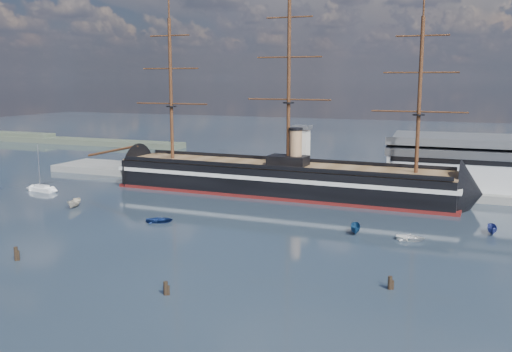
% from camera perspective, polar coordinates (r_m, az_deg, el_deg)
% --- Properties ---
extents(ground, '(600.00, 600.00, 0.00)m').
position_cam_1_polar(ground, '(131.34, -1.05, -3.40)').
color(ground, '#202731').
rests_on(ground, ground).
extents(quay, '(180.00, 18.00, 2.00)m').
position_cam_1_polar(quay, '(161.69, 7.18, -0.98)').
color(quay, slate).
rests_on(quay, ground).
extents(quay_tower, '(5.00, 5.00, 15.00)m').
position_cam_1_polar(quay_tower, '(159.20, 4.54, 2.45)').
color(quay_tower, silver).
rests_on(quay_tower, ground).
extents(shoreline, '(120.00, 10.00, 4.00)m').
position_cam_1_polar(shoreline, '(285.96, -19.78, 3.47)').
color(shoreline, '#3F4C38').
rests_on(shoreline, ground).
extents(warship, '(113.08, 18.53, 53.94)m').
position_cam_1_polar(warship, '(148.88, 1.84, -0.25)').
color(warship, black).
rests_on(warship, ground).
extents(sailboat, '(8.10, 3.35, 12.57)m').
position_cam_1_polar(sailboat, '(162.75, -20.63, -1.18)').
color(sailboat, silver).
rests_on(sailboat, ground).
extents(motorboat_a, '(6.54, 3.66, 2.47)m').
position_cam_1_polar(motorboat_a, '(140.03, -17.71, -3.04)').
color(motorboat_a, beige).
rests_on(motorboat_a, ground).
extents(motorboat_b, '(2.71, 3.78, 1.64)m').
position_cam_1_polar(motorboat_b, '(121.71, -9.62, -4.60)').
color(motorboat_b, navy).
rests_on(motorboat_b, ground).
extents(motorboat_c, '(6.09, 3.18, 2.32)m').
position_cam_1_polar(motorboat_c, '(113.37, 9.92, -5.68)').
color(motorboat_c, navy).
rests_on(motorboat_c, ground).
extents(motorboat_e, '(1.37, 3.29, 1.53)m').
position_cam_1_polar(motorboat_e, '(110.87, 15.16, -6.24)').
color(motorboat_e, white).
rests_on(motorboat_e, ground).
extents(motorboat_f, '(5.68, 2.33, 2.23)m').
position_cam_1_polar(motorboat_f, '(120.21, 22.52, -5.41)').
color(motorboat_f, navy).
rests_on(motorboat_f, ground).
extents(piling_near_left, '(0.64, 0.64, 3.03)m').
position_cam_1_polar(piling_near_left, '(103.68, -22.83, -7.79)').
color(piling_near_left, black).
rests_on(piling_near_left, ground).
extents(piling_near_mid, '(0.64, 0.64, 2.66)m').
position_cam_1_polar(piling_near_mid, '(82.32, -9.00, -11.66)').
color(piling_near_mid, black).
rests_on(piling_near_mid, ground).
extents(piling_far_right, '(0.64, 0.64, 2.65)m').
position_cam_1_polar(piling_far_right, '(85.57, 13.22, -10.96)').
color(piling_far_right, black).
rests_on(piling_far_right, ground).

